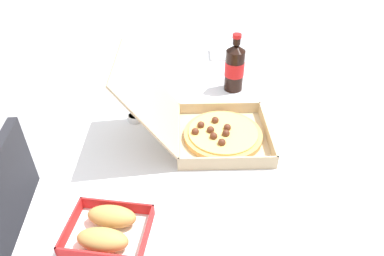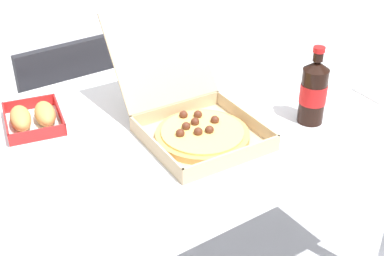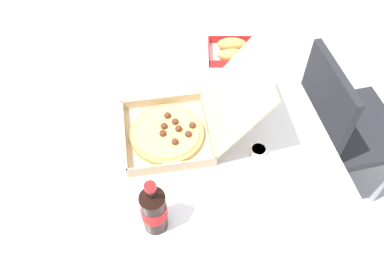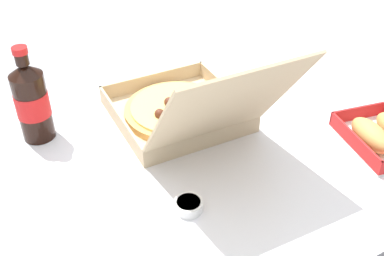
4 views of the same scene
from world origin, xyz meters
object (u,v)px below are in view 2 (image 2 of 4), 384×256
bread_side_box (33,118)px  cola_bottle (313,91)px  paper_menu (288,71)px  napkin_pile (380,91)px  chair (64,119)px  pizza_box_open (194,120)px  dipping_sauce_cup (184,85)px

bread_side_box → cola_bottle: size_ratio=0.97×
cola_bottle → paper_menu: (0.17, 0.27, -0.09)m
napkin_pile → bread_side_box: bearing=156.4°
paper_menu → napkin_pile: (0.13, -0.27, 0.01)m
chair → napkin_pile: size_ratio=7.55×
cola_bottle → napkin_pile: 0.31m
napkin_pile → pizza_box_open: bearing=167.8°
napkin_pile → dipping_sauce_cup: size_ratio=1.96×
cola_bottle → napkin_pile: bearing=-0.3°
dipping_sauce_cup → bread_side_box: bearing=174.9°
chair → cola_bottle: size_ratio=3.71×
bread_side_box → cola_bottle: 0.77m
napkin_pile → paper_menu: bearing=114.8°
chair → bread_side_box: bearing=-117.3°
cola_bottle → napkin_pile: cola_bottle is taller
cola_bottle → dipping_sauce_cup: size_ratio=4.00×
napkin_pile → dipping_sauce_cup: same height
cola_bottle → dipping_sauce_cup: bearing=115.8°
chair → napkin_pile: (0.72, -0.87, 0.29)m
chair → bread_side_box: chair is taller
dipping_sauce_cup → pizza_box_open: bearing=-117.7°
pizza_box_open → paper_menu: bearing=16.6°
pizza_box_open → paper_menu: pizza_box_open is taller
dipping_sauce_cup → chair: bearing=115.9°
bread_side_box → cola_bottle: cola_bottle is taller
paper_menu → napkin_pile: 0.30m
bread_side_box → dipping_sauce_cup: bearing=-5.1°
chair → dipping_sauce_cup: bearing=-64.1°
paper_menu → dipping_sauce_cup: size_ratio=3.75×
pizza_box_open → napkin_pile: 0.62m
chair → paper_menu: (0.59, -0.59, 0.28)m
chair → napkin_pile: chair is taller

